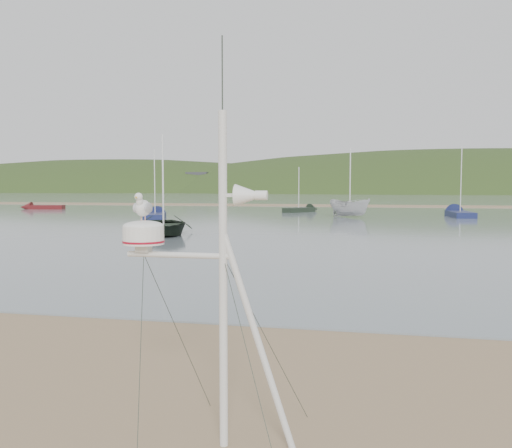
% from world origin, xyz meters
% --- Properties ---
extents(ground, '(560.00, 560.00, 0.00)m').
position_xyz_m(ground, '(0.00, 0.00, 0.00)').
color(ground, '#866C4D').
rests_on(ground, ground).
extents(water, '(560.00, 256.00, 0.04)m').
position_xyz_m(water, '(0.00, 132.00, 0.02)').
color(water, slate).
rests_on(water, ground).
extents(sandbar, '(560.00, 7.00, 0.07)m').
position_xyz_m(sandbar, '(0.00, 70.00, 0.07)').
color(sandbar, '#866C4D').
rests_on(sandbar, water).
extents(hill_ridge, '(620.00, 180.00, 80.00)m').
position_xyz_m(hill_ridge, '(18.52, 235.00, -19.70)').
color(hill_ridge, '#253817').
rests_on(hill_ridge, ground).
extents(far_cottages, '(294.40, 6.30, 8.00)m').
position_xyz_m(far_cottages, '(3.00, 196.00, 4.00)').
color(far_cottages, beige).
rests_on(far_cottages, ground).
extents(mast_rig, '(2.00, 2.14, 4.51)m').
position_xyz_m(mast_rig, '(1.97, -1.08, 1.09)').
color(mast_rig, silver).
rests_on(mast_rig, ground).
extents(boat_dark, '(3.97, 2.76, 5.44)m').
position_xyz_m(boat_dark, '(-8.16, 22.97, 2.76)').
color(boat_dark, black).
rests_on(boat_dark, water).
extents(boat_white, '(2.41, 2.40, 4.49)m').
position_xyz_m(boat_white, '(1.86, 42.69, 2.28)').
color(boat_white, silver).
rests_on(boat_white, water).
extents(sailboat_blue_far, '(2.13, 7.18, 7.04)m').
position_xyz_m(sailboat_blue_far, '(11.57, 47.07, 0.30)').
color(sailboat_blue_far, '#141C48').
rests_on(sailboat_blue_far, ground).
extents(sailboat_blue_near, '(3.50, 6.66, 6.47)m').
position_xyz_m(sailboat_blue_near, '(-14.69, 37.86, 0.30)').
color(sailboat_blue_near, '#141C48').
rests_on(sailboat_blue_near, ground).
extents(sailboat_dark_mid, '(3.90, 5.00, 5.20)m').
position_xyz_m(sailboat_dark_mid, '(-3.16, 51.71, 0.30)').
color(sailboat_dark_mid, black).
rests_on(sailboat_dark_mid, ground).
extents(dinghy_red_far, '(5.39, 2.34, 1.27)m').
position_xyz_m(dinghy_red_far, '(-35.54, 51.49, 0.29)').
color(dinghy_red_far, '#511214').
rests_on(dinghy_red_far, ground).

